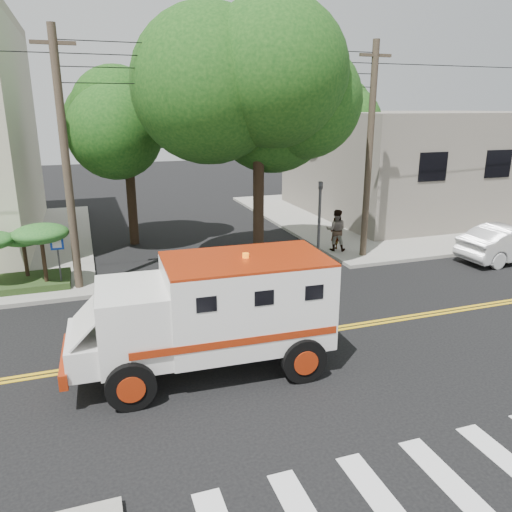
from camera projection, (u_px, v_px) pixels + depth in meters
name	position (u px, v px, depth m)	size (l,w,h in m)	color
ground	(284.00, 337.00, 14.55)	(100.00, 100.00, 0.00)	black
sidewalk_ne	(403.00, 213.00, 30.97)	(17.00, 17.00, 0.15)	gray
building_right	(423.00, 162.00, 31.01)	(14.00, 12.00, 6.00)	slate
utility_pole_left	(66.00, 167.00, 16.93)	(0.28, 0.28, 9.00)	#382D23
utility_pole_right	(369.00, 155.00, 20.84)	(0.28, 0.28, 9.00)	#382D23
tree_main	(272.00, 86.00, 18.70)	(6.08, 5.70, 9.85)	black
tree_left	(134.00, 123.00, 22.72)	(4.48, 4.20, 7.70)	black
tree_right	(323.00, 113.00, 29.84)	(4.80, 4.50, 8.20)	black
traffic_signal	(319.00, 215.00, 20.16)	(0.15, 0.18, 3.60)	#3F3F42
accessibility_sign	(58.00, 255.00, 17.80)	(0.45, 0.10, 2.02)	#3F3F42
palm_planter	(21.00, 247.00, 17.74)	(3.52, 2.63, 2.36)	#1E3314
armored_truck	(214.00, 309.00, 12.29)	(6.51, 2.83, 2.92)	silver
parked_sedan	(511.00, 243.00, 21.56)	(1.67, 4.79, 1.58)	silver
pedestrian_a	(335.00, 234.00, 22.70)	(0.55, 0.36, 1.51)	gray
pedestrian_b	(336.00, 230.00, 22.54)	(0.92, 0.71, 1.89)	gray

